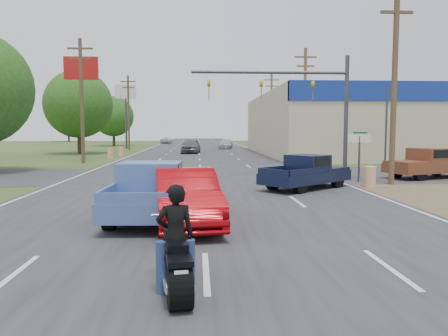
{
  "coord_description": "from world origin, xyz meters",
  "views": [
    {
      "loc": [
        -0.14,
        -8.13,
        2.73
      ],
      "look_at": [
        0.83,
        8.12,
        1.3
      ],
      "focal_mm": 35.0,
      "sensor_mm": 36.0,
      "label": 1
    }
  ],
  "objects": [
    {
      "name": "signal_mast",
      "position": [
        5.82,
        17.0,
        4.8
      ],
      "size": [
        9.12,
        0.4,
        7.0
      ],
      "color": "#3F3F44",
      "rests_on": "ground"
    },
    {
      "name": "rider",
      "position": [
        -0.53,
        -0.99,
        0.87
      ],
      "size": [
        0.69,
        0.5,
        1.75
      ],
      "primitive_type": "imported",
      "rotation": [
        0.0,
        0.0,
        3.28
      ],
      "color": "black",
      "rests_on": "ground"
    },
    {
      "name": "barrel_2",
      "position": [
        -8.5,
        34.0,
        0.5
      ],
      "size": [
        0.56,
        0.56,
        1.0
      ],
      "primitive_type": "cylinder",
      "color": "orange",
      "rests_on": "ground"
    },
    {
      "name": "navy_pickup",
      "position": [
        4.91,
        11.64,
        0.8
      ],
      "size": [
        4.83,
        4.44,
        1.58
      ],
      "rotation": [
        0.0,
        0.0,
        -0.88
      ],
      "color": "black",
      "rests_on": "ground"
    },
    {
      "name": "distant_car_silver",
      "position": [
        3.81,
        54.38,
        0.67
      ],
      "size": [
        2.53,
        4.85,
        1.34
      ],
      "primitive_type": "imported",
      "rotation": [
        0.0,
        0.0,
        -0.15
      ],
      "color": "#BABABF",
      "rests_on": "ground"
    },
    {
      "name": "utility_pole_3",
      "position": [
        9.5,
        49.0,
        5.32
      ],
      "size": [
        2.0,
        0.28,
        10.0
      ],
      "color": "#4C3823",
      "rests_on": "ground"
    },
    {
      "name": "barrel_3",
      "position": [
        -8.2,
        38.0,
        0.5
      ],
      "size": [
        0.56,
        0.56,
        1.0
      ],
      "primitive_type": "cylinder",
      "color": "orange",
      "rests_on": "ground"
    },
    {
      "name": "utility_pole_5",
      "position": [
        -9.5,
        28.0,
        5.32
      ],
      "size": [
        2.0,
        0.28,
        10.0
      ],
      "color": "#4C3823",
      "rests_on": "ground"
    },
    {
      "name": "barrel_0",
      "position": [
        8.0,
        12.0,
        0.5
      ],
      "size": [
        0.56,
        0.56,
        1.0
      ],
      "primitive_type": "cylinder",
      "color": "orange",
      "rests_on": "ground"
    },
    {
      "name": "red_convertible",
      "position": [
        -0.49,
        4.29,
        0.8
      ],
      "size": [
        2.25,
        5.01,
        1.59
      ],
      "primitive_type": "imported",
      "rotation": [
        0.0,
        0.0,
        0.12
      ],
      "color": "#A7070D",
      "rests_on": "ground"
    },
    {
      "name": "blue_pickup",
      "position": [
        -1.61,
        5.37,
        0.88
      ],
      "size": [
        2.29,
        5.33,
        1.73
      ],
      "rotation": [
        0.0,
        0.0,
        -0.05
      ],
      "color": "black",
      "rests_on": "ground"
    },
    {
      "name": "distant_car_white",
      "position": [
        -6.34,
        79.25,
        0.61
      ],
      "size": [
        2.44,
        4.58,
        1.23
      ],
      "primitive_type": "imported",
      "rotation": [
        0.0,
        0.0,
        3.05
      ],
      "color": "silver",
      "rests_on": "ground"
    },
    {
      "name": "distant_car_grey",
      "position": [
        -0.96,
        42.69,
        0.84
      ],
      "size": [
        2.42,
        5.11,
        1.69
      ],
      "primitive_type": "imported",
      "rotation": [
        0.0,
        0.0,
        -0.09
      ],
      "color": "slate",
      "rests_on": "ground"
    },
    {
      "name": "tree_6",
      "position": [
        -30.0,
        95.0,
        6.51
      ],
      "size": [
        8.82,
        8.82,
        10.92
      ],
      "color": "#422D19",
      "rests_on": "ground"
    },
    {
      "name": "utility_pole_2",
      "position": [
        9.5,
        31.0,
        5.32
      ],
      "size": [
        2.0,
        0.28,
        10.0
      ],
      "color": "#4C3823",
      "rests_on": "ground"
    },
    {
      "name": "tree_5",
      "position": [
        30.0,
        95.0,
        5.88
      ],
      "size": [
        7.98,
        7.98,
        9.88
      ],
      "color": "#422D19",
      "rests_on": "ground"
    },
    {
      "name": "utility_pole_6",
      "position": [
        -9.5,
        52.0,
        5.32
      ],
      "size": [
        2.0,
        0.28,
        10.0
      ],
      "color": "#4C3823",
      "rests_on": "ground"
    },
    {
      "name": "cross_road",
      "position": [
        0.0,
        18.0,
        0.01
      ],
      "size": [
        120.0,
        10.0,
        0.02
      ],
      "primitive_type": "cube",
      "color": "#2D2D30",
      "rests_on": "ground"
    },
    {
      "name": "barrel_1",
      "position": [
        8.4,
        20.5,
        0.5
      ],
      "size": [
        0.56,
        0.56,
        1.0
      ],
      "primitive_type": "cylinder",
      "color": "orange",
      "rests_on": "ground"
    },
    {
      "name": "motorcycle",
      "position": [
        -0.52,
        -1.06,
        0.54
      ],
      "size": [
        0.8,
        2.39,
        1.21
      ],
      "rotation": [
        0.0,
        0.0,
        0.14
      ],
      "color": "black",
      "rests_on": "ground"
    },
    {
      "name": "tree_2",
      "position": [
        -14.2,
        66.0,
        4.95
      ],
      "size": [
        6.72,
        6.72,
        8.32
      ],
      "color": "#422D19",
      "rests_on": "ground"
    },
    {
      "name": "utility_pole_1",
      "position": [
        9.5,
        13.0,
        5.32
      ],
      "size": [
        2.0,
        0.28,
        10.0
      ],
      "color": "#4C3823",
      "rests_on": "ground"
    },
    {
      "name": "brown_pickup",
      "position": [
        12.74,
        15.57,
        0.86
      ],
      "size": [
        5.47,
        3.58,
        1.7
      ],
      "rotation": [
        0.0,
        0.0,
        1.92
      ],
      "color": "black",
      "rests_on": "ground"
    },
    {
      "name": "pole_sign_left_far",
      "position": [
        -10.5,
        56.0,
        7.17
      ],
      "size": [
        3.0,
        0.35,
        9.2
      ],
      "color": "#3F3F44",
      "rests_on": "ground"
    },
    {
      "name": "main_road",
      "position": [
        0.0,
        40.0,
        0.01
      ],
      "size": [
        15.0,
        180.0,
        0.02
      ],
      "primitive_type": "cube",
      "color": "#2D2D30",
      "rests_on": "ground"
    },
    {
      "name": "lane_sign",
      "position": [
        8.2,
        14.0,
        1.9
      ],
      "size": [
        1.2,
        0.08,
        2.52
      ],
      "color": "#3F3F44",
      "rests_on": "ground"
    },
    {
      "name": "tree_1",
      "position": [
        -13.5,
        42.0,
        5.57
      ],
      "size": [
        7.56,
        7.56,
        9.36
      ],
      "color": "#422D19",
      "rests_on": "ground"
    },
    {
      "name": "street_name_sign",
      "position": [
        8.8,
        15.5,
        1.61
      ],
      "size": [
        0.8,
        0.08,
        2.61
      ],
      "color": "#3F3F44",
      "rests_on": "ground"
    },
    {
      "name": "pole_sign_left_near",
      "position": [
        -10.5,
        32.0,
        7.17
      ],
      "size": [
        3.0,
        0.35,
        9.2
      ],
      "color": "#3F3F44",
      "rests_on": "ground"
    },
    {
      "name": "ground",
      "position": [
        0.0,
        0.0,
        0.0
      ],
      "size": [
        200.0,
        200.0,
        0.0
      ],
      "primitive_type": "plane",
      "color": "#2E491D",
      "rests_on": "ground"
    }
  ]
}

